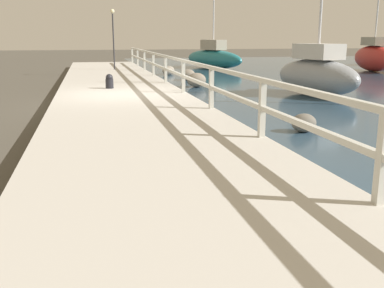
% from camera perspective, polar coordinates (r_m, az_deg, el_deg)
% --- Properties ---
extents(ground_plane, '(120.00, 120.00, 0.00)m').
position_cam_1_polar(ground_plane, '(13.69, -8.74, 4.90)').
color(ground_plane, '#4C473D').
extents(dock_walkway, '(3.91, 36.00, 0.33)m').
position_cam_1_polar(dock_walkway, '(13.67, -8.76, 5.59)').
color(dock_walkway, beige).
rests_on(dock_walkway, ground).
extents(railing, '(0.10, 32.50, 1.00)m').
position_cam_1_polar(railing, '(13.83, -1.10, 9.40)').
color(railing, beige).
rests_on(railing, dock_walkway).
extents(boulder_far_strip, '(0.68, 0.61, 0.51)m').
position_cam_1_polar(boulder_far_strip, '(21.42, -0.51, 8.78)').
color(boulder_far_strip, slate).
rests_on(boulder_far_strip, ground).
extents(boulder_water_edge, '(0.77, 0.69, 0.58)m').
position_cam_1_polar(boulder_water_edge, '(18.43, 0.58, 8.13)').
color(boulder_water_edge, slate).
rests_on(boulder_water_edge, ground).
extents(boulder_upstream, '(0.54, 0.48, 0.40)m').
position_cam_1_polar(boulder_upstream, '(9.94, 14.02, 2.62)').
color(boulder_upstream, '#666056').
rests_on(boulder_upstream, ground).
extents(boulder_near_dock, '(0.56, 0.50, 0.42)m').
position_cam_1_polar(boulder_near_dock, '(24.39, -3.15, 9.23)').
color(boulder_near_dock, gray).
rests_on(boulder_near_dock, ground).
extents(boulder_mid_strip, '(0.60, 0.54, 0.45)m').
position_cam_1_polar(boulder_mid_strip, '(24.90, -2.95, 9.35)').
color(boulder_mid_strip, gray).
rests_on(boulder_mid_strip, ground).
extents(mooring_bollard, '(0.26, 0.26, 0.47)m').
position_cam_1_polar(mooring_bollard, '(15.23, -10.44, 7.83)').
color(mooring_bollard, black).
rests_on(mooring_bollard, dock_walkway).
extents(dock_lamp, '(0.22, 0.22, 3.04)m').
position_cam_1_polar(dock_lamp, '(24.14, -10.00, 14.18)').
color(dock_lamp, '#2D2D33').
rests_on(dock_lamp, dock_walkway).
extents(sailboat_teal, '(3.00, 6.01, 6.35)m').
position_cam_1_polar(sailboat_teal, '(29.66, 2.71, 10.94)').
color(sailboat_teal, '#1E707A').
rests_on(sailboat_teal, water_surface).
extents(sailboat_red, '(1.98, 4.71, 6.18)m').
position_cam_1_polar(sailboat_red, '(29.10, 22.04, 10.24)').
color(sailboat_red, red).
rests_on(sailboat_red, water_surface).
extents(sailboat_gray, '(2.18, 4.08, 5.54)m').
position_cam_1_polar(sailboat_gray, '(16.42, 15.57, 8.57)').
color(sailboat_gray, gray).
rests_on(sailboat_gray, water_surface).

